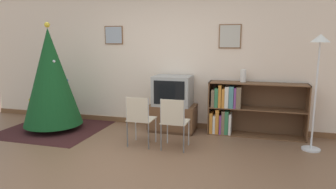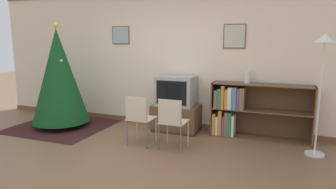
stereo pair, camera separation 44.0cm
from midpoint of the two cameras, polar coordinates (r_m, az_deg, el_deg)
ground_plane at (r=4.17m, az=-7.38°, el=-13.74°), size 24.00×24.00×0.00m
wall_back at (r=5.88m, az=2.83°, el=6.95°), size 8.17×0.11×2.70m
area_rug at (r=6.29m, az=-17.66°, el=-5.77°), size 1.81×1.69×0.01m
christmas_tree at (r=6.10m, az=-18.17°, el=3.34°), size 1.09×1.09×2.01m
tv_console at (r=5.67m, az=3.76°, el=-4.48°), size 0.86×0.53×0.50m
television at (r=5.55m, az=3.82°, el=0.71°), size 0.69×0.52×0.55m
folding_chair_left at (r=4.82m, az=-2.94°, el=-4.37°), size 0.40×0.40×0.82m
folding_chair_right at (r=4.62m, az=3.48°, el=-5.01°), size 0.40×0.40×0.82m
bookshelf at (r=5.48m, az=16.14°, el=-2.89°), size 1.68×0.36×0.96m
vase at (r=5.43m, az=17.14°, el=3.30°), size 0.10×0.10×0.23m
standing_lamp at (r=4.89m, az=29.73°, el=5.16°), size 0.28×0.28×1.78m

